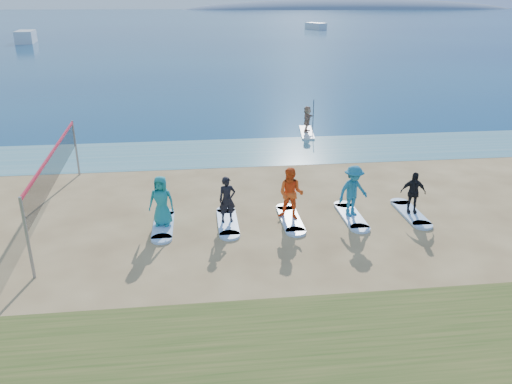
{
  "coord_description": "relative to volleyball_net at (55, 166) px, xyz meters",
  "views": [
    {
      "loc": [
        -1.25,
        -14.25,
        7.55
      ],
      "look_at": [
        0.68,
        2.0,
        1.1
      ],
      "focal_mm": 35.0,
      "sensor_mm": 36.0,
      "label": 1
    }
  ],
  "objects": [
    {
      "name": "surfboard_3",
      "position": [
        10.57,
        -1.49,
        -1.86
      ],
      "size": [
        0.7,
        2.2,
        0.09
      ],
      "primitive_type": "cube",
      "color": "#A4CEFF",
      "rests_on": "ground"
    },
    {
      "name": "surfboard_0",
      "position": [
        3.78,
        -1.49,
        -1.86
      ],
      "size": [
        0.7,
        2.2,
        0.09
      ],
      "primitive_type": "cube",
      "color": "#A4CEFF",
      "rests_on": "ground"
    },
    {
      "name": "surfboard_1",
      "position": [
        6.05,
        -1.49,
        -1.86
      ],
      "size": [
        0.7,
        2.2,
        0.09
      ],
      "primitive_type": "cube",
      "color": "#A4CEFF",
      "rests_on": "ground"
    },
    {
      "name": "surfboard_4",
      "position": [
        12.83,
        -1.49,
        -1.86
      ],
      "size": [
        0.7,
        2.2,
        0.09
      ],
      "primitive_type": "cube",
      "color": "#A4CEFF",
      "rests_on": "ground"
    },
    {
      "name": "ocean",
      "position": [
        6.4,
        156.66,
        -1.9
      ],
      "size": [
        600.0,
        600.0,
        0.0
      ],
      "primitive_type": "plane",
      "color": "navy",
      "rests_on": "ground"
    },
    {
      "name": "shallow_water",
      "position": [
        6.4,
        7.16,
        -1.9
      ],
      "size": [
        600.0,
        600.0,
        0.0
      ],
      "primitive_type": "plane",
      "color": "teal",
      "rests_on": "ground"
    },
    {
      "name": "island_ridge",
      "position": [
        101.4,
        296.66,
        -1.9
      ],
      "size": [
        220.0,
        56.0,
        18.0
      ],
      "primitive_type": "ellipsoid",
      "color": "slate",
      "rests_on": "ground"
    },
    {
      "name": "boat_offshore_a",
      "position": [
        -23.49,
        75.37,
        -1.9
      ],
      "size": [
        3.72,
        7.15,
        2.02
      ],
      "primitive_type": "cube",
      "rotation": [
        0.0,
        0.0,
        0.15
      ],
      "color": "silver",
      "rests_on": "ground"
    },
    {
      "name": "student_0",
      "position": [
        3.78,
        -1.49,
        -0.92
      ],
      "size": [
        0.97,
        0.73,
        1.78
      ],
      "primitive_type": "imported",
      "rotation": [
        0.0,
        0.0,
        -0.2
      ],
      "color": "teal",
      "rests_on": "surfboard_0"
    },
    {
      "name": "ground",
      "position": [
        6.4,
        -3.34,
        -1.9
      ],
      "size": [
        600.0,
        600.0,
        0.0
      ],
      "primitive_type": "plane",
      "color": "tan",
      "rests_on": "ground"
    },
    {
      "name": "paddleboarder",
      "position": [
        11.47,
        10.38,
        -1.03
      ],
      "size": [
        0.94,
        1.46,
        1.51
      ],
      "primitive_type": "imported",
      "rotation": [
        0.0,
        0.0,
        1.18
      ],
      "color": "tan",
      "rests_on": "paddleboard"
    },
    {
      "name": "surfboard_2",
      "position": [
        8.31,
        -1.49,
        -1.86
      ],
      "size": [
        0.7,
        2.2,
        0.09
      ],
      "primitive_type": "cube",
      "color": "#A4CEFF",
      "rests_on": "ground"
    },
    {
      "name": "volleyball_net",
      "position": [
        0.0,
        0.0,
        0.0
      ],
      "size": [
        0.66,
        9.07,
        2.5
      ],
      "rotation": [
        0.0,
        0.0,
        0.06
      ],
      "color": "gray",
      "rests_on": "ground"
    },
    {
      "name": "student_1",
      "position": [
        6.05,
        -1.49,
        -0.99
      ],
      "size": [
        0.67,
        0.5,
        1.66
      ],
      "primitive_type": "imported",
      "rotation": [
        0.0,
        0.0,
        0.19
      ],
      "color": "black",
      "rests_on": "surfboard_1"
    },
    {
      "name": "paddleboard",
      "position": [
        11.47,
        10.38,
        -1.84
      ],
      "size": [
        1.12,
        3.07,
        0.12
      ],
      "primitive_type": "cube",
      "rotation": [
        0.0,
        0.0,
        -0.14
      ],
      "color": "silver",
      "rests_on": "ground"
    },
    {
      "name": "student_3",
      "position": [
        10.57,
        -1.49,
        -0.87
      ],
      "size": [
        1.39,
        1.09,
        1.89
      ],
      "primitive_type": "imported",
      "rotation": [
        0.0,
        0.0,
        0.36
      ],
      "color": "teal",
      "rests_on": "surfboard_3"
    },
    {
      "name": "student_4",
      "position": [
        12.83,
        -1.49,
        -1.03
      ],
      "size": [
        0.97,
        0.56,
        1.56
      ],
      "primitive_type": "imported",
      "rotation": [
        0.0,
        0.0,
        -0.2
      ],
      "color": "black",
      "rests_on": "surfboard_4"
    },
    {
      "name": "boat_offshore_b",
      "position": [
        34.1,
        105.33,
        -1.9
      ],
      "size": [
        4.41,
        6.25,
        1.55
      ],
      "primitive_type": "cube",
      "rotation": [
        0.0,
        0.0,
        0.42
      ],
      "color": "silver",
      "rests_on": "ground"
    },
    {
      "name": "student_2",
      "position": [
        8.31,
        -1.49,
        -0.87
      ],
      "size": [
        1.13,
        1.03,
        1.89
      ],
      "primitive_type": "imported",
      "rotation": [
        0.0,
        0.0,
        -0.42
      ],
      "color": "#E95118",
      "rests_on": "surfboard_2"
    }
  ]
}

